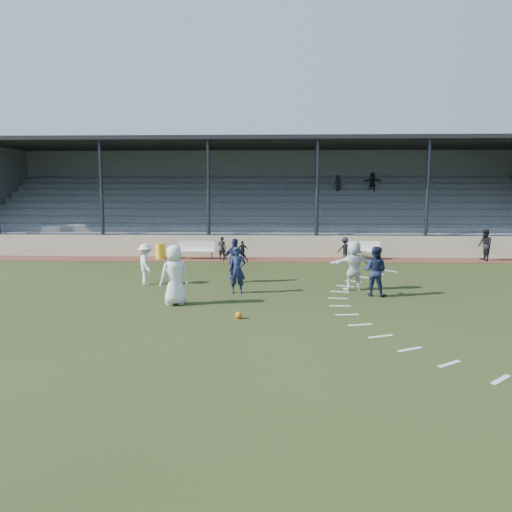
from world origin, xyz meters
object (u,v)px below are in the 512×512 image
(official, at_px, (485,245))
(player_white_lead, at_px, (175,275))
(player_navy_lead, at_px, (237,270))
(football, at_px, (239,315))
(bench_left, at_px, (197,248))
(trash_bin, at_px, (160,251))
(bench_right, at_px, (361,248))

(official, bearing_deg, player_white_lead, -56.19)
(player_navy_lead, bearing_deg, football, -87.58)
(player_navy_lead, distance_m, official, 15.12)
(bench_left, relative_size, football, 9.68)
(trash_bin, relative_size, player_white_lead, 0.41)
(football, bearing_deg, official, 45.12)
(player_navy_lead, bearing_deg, official, 32.06)
(football, relative_size, official, 0.12)
(bench_left, xyz_separation_m, bench_right, (8.92, 0.31, 0.00))
(player_navy_lead, bearing_deg, player_white_lead, -138.19)
(bench_left, distance_m, bench_right, 8.93)
(trash_bin, distance_m, official, 17.30)
(bench_left, distance_m, official, 15.32)
(bench_right, height_order, football, bench_right)
(player_navy_lead, xyz_separation_m, official, (12.44, 8.59, 0.00))
(bench_right, xyz_separation_m, player_navy_lead, (-6.05, -9.02, 0.27))
(bench_left, height_order, bench_right, same)
(bench_left, height_order, trash_bin, bench_left)
(player_white_lead, bearing_deg, bench_right, -155.44)
(trash_bin, xyz_separation_m, football, (5.16, -12.28, -0.33))
(trash_bin, height_order, player_white_lead, player_white_lead)
(bench_right, bearing_deg, official, 4.14)
(trash_bin, height_order, player_navy_lead, player_navy_lead)
(bench_left, xyz_separation_m, player_navy_lead, (2.87, -8.71, 0.27))
(bench_left, relative_size, player_navy_lead, 1.17)
(player_white_lead, distance_m, player_navy_lead, 2.70)
(football, distance_m, player_white_lead, 2.95)
(football, xyz_separation_m, player_white_lead, (-2.24, 1.70, 0.89))
(bench_left, relative_size, bench_right, 0.99)
(bench_left, distance_m, player_navy_lead, 9.18)
(player_white_lead, bearing_deg, bench_left, -114.16)
(player_white_lead, distance_m, official, 17.78)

